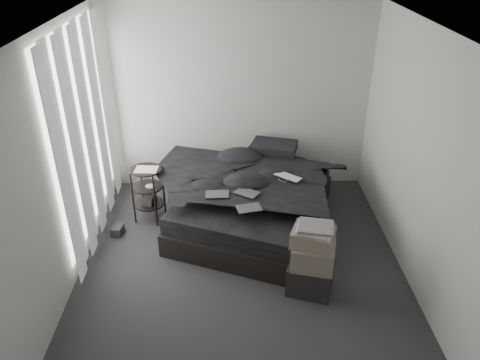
{
  "coord_description": "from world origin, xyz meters",
  "views": [
    {
      "loc": [
        -0.11,
        -4.02,
        3.42
      ],
      "look_at": [
        0.0,
        0.8,
        0.75
      ],
      "focal_mm": 35.0,
      "sensor_mm": 36.0,
      "label": 1
    }
  ],
  "objects_px": {
    "laptop": "(286,173)",
    "bed": "(253,213)",
    "side_stand": "(149,194)",
    "box_lower": "(310,278)"
  },
  "relations": [
    {
      "from": "bed",
      "to": "laptop",
      "type": "distance_m",
      "value": 0.74
    },
    {
      "from": "side_stand",
      "to": "box_lower",
      "type": "height_order",
      "value": "side_stand"
    },
    {
      "from": "laptop",
      "to": "bed",
      "type": "bearing_deg",
      "value": -154.5
    },
    {
      "from": "laptop",
      "to": "side_stand",
      "type": "xyz_separation_m",
      "value": [
        -1.72,
        0.23,
        -0.41
      ]
    },
    {
      "from": "laptop",
      "to": "box_lower",
      "type": "height_order",
      "value": "laptop"
    },
    {
      "from": "bed",
      "to": "laptop",
      "type": "height_order",
      "value": "laptop"
    },
    {
      "from": "bed",
      "to": "box_lower",
      "type": "distance_m",
      "value": 1.39
    },
    {
      "from": "box_lower",
      "to": "side_stand",
      "type": "bearing_deg",
      "value": 142.87
    },
    {
      "from": "laptop",
      "to": "side_stand",
      "type": "relative_size",
      "value": 0.47
    },
    {
      "from": "bed",
      "to": "laptop",
      "type": "bearing_deg",
      "value": 7.5
    }
  ]
}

